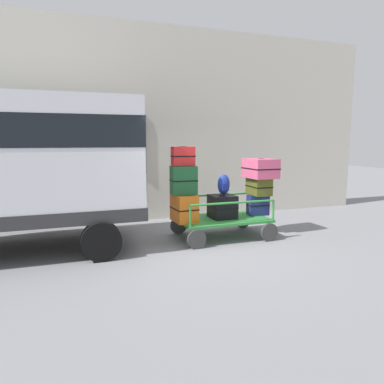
# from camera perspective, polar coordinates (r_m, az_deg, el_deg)

# --- Properties ---
(ground_plane) EXTENTS (40.00, 40.00, 0.00)m
(ground_plane) POSITION_cam_1_polar(r_m,az_deg,el_deg) (7.33, 1.55, -8.24)
(ground_plane) COLOR gray
(building_wall) EXTENTS (12.00, 0.38, 5.00)m
(building_wall) POSITION_cam_1_polar(r_m,az_deg,el_deg) (9.55, -4.16, 10.75)
(building_wall) COLOR beige
(building_wall) RESTS_ON ground
(van) EXTENTS (4.57, 2.19, 2.87)m
(van) POSITION_cam_1_polar(r_m,az_deg,el_deg) (7.25, -27.10, 4.79)
(van) COLOR silver
(van) RESTS_ON ground
(luggage_cart) EXTENTS (2.00, 1.26, 0.43)m
(luggage_cart) POSITION_cam_1_polar(r_m,az_deg,el_deg) (7.70, 4.93, -4.74)
(luggage_cart) COLOR #2D8438
(luggage_cart) RESTS_ON ground
(cart_railing) EXTENTS (1.89, 1.12, 0.44)m
(cart_railing) POSITION_cam_1_polar(r_m,az_deg,el_deg) (7.61, 4.97, -1.57)
(cart_railing) COLOR #2D8438
(cart_railing) RESTS_ON luggage_cart
(suitcase_left_bottom) EXTENTS (0.47, 0.62, 0.56)m
(suitcase_left_bottom) POSITION_cam_1_polar(r_m,az_deg,el_deg) (7.28, -1.28, -2.62)
(suitcase_left_bottom) COLOR orange
(suitcase_left_bottom) RESTS_ON luggage_cart
(suitcase_left_middle) EXTENTS (0.53, 0.40, 0.59)m
(suitcase_left_middle) POSITION_cam_1_polar(r_m,az_deg,el_deg) (7.22, -1.38, 1.92)
(suitcase_left_middle) COLOR #194C28
(suitcase_left_middle) RESTS_ON suitcase_left_bottom
(suitcase_left_top) EXTENTS (0.47, 0.33, 0.39)m
(suitcase_left_top) POSITION_cam_1_polar(r_m,az_deg,el_deg) (7.22, -1.47, 5.82)
(suitcase_left_top) COLOR #B21E1E
(suitcase_left_top) RESTS_ON suitcase_left_middle
(suitcase_midleft_bottom) EXTENTS (0.53, 0.54, 0.50)m
(suitcase_midleft_bottom) POSITION_cam_1_polar(r_m,az_deg,el_deg) (7.64, 4.91, -2.35)
(suitcase_midleft_bottom) COLOR black
(suitcase_midleft_bottom) RESTS_ON luggage_cart
(suitcase_center_bottom) EXTENTS (0.49, 0.31, 0.46)m
(suitcase_center_bottom) POSITION_cam_1_polar(r_m,az_deg,el_deg) (8.06, 10.59, -2.05)
(suitcase_center_bottom) COLOR navy
(suitcase_center_bottom) RESTS_ON luggage_cart
(suitcase_center_middle) EXTENTS (0.41, 0.58, 0.38)m
(suitcase_center_middle) POSITION_cam_1_polar(r_m,az_deg,el_deg) (7.98, 10.75, 0.91)
(suitcase_center_middle) COLOR #4C5119
(suitcase_center_middle) RESTS_ON suitcase_center_bottom
(suitcase_center_top) EXTENTS (0.60, 0.72, 0.42)m
(suitcase_center_top) POSITION_cam_1_polar(r_m,az_deg,el_deg) (7.89, 11.01, 3.77)
(suitcase_center_top) COLOR #CC4C72
(suitcase_center_top) RESTS_ON suitcase_center_middle
(backpack) EXTENTS (0.27, 0.22, 0.44)m
(backpack) POSITION_cam_1_polar(r_m,az_deg,el_deg) (7.61, 5.16, 1.20)
(backpack) COLOR navy
(backpack) RESTS_ON suitcase_midleft_bottom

